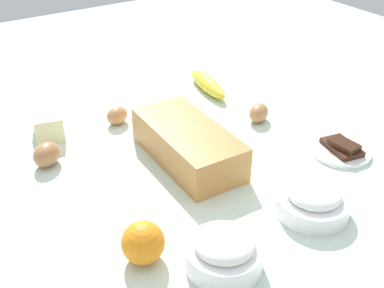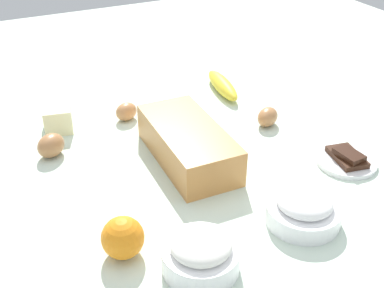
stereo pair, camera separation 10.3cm
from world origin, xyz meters
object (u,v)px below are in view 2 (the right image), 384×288
orange_fruit (123,238)px  egg_beside_bowl (51,145)px  flour_bowl (201,253)px  sugar_bowl (304,209)px  butter_block (58,117)px  loaf_pan (188,143)px  egg_loose (268,117)px  banana (222,85)px  egg_near_butter (126,112)px  chocolate_plate (347,159)px

orange_fruit → egg_beside_bowl: 0.36m
flour_bowl → sugar_bowl: bearing=95.9°
flour_bowl → butter_block: bearing=-169.6°
loaf_pan → orange_fruit: 0.31m
egg_loose → orange_fruit: bearing=-60.0°
egg_beside_bowl → butter_block: bearing=160.3°
banana → egg_near_butter: (0.04, -0.29, 0.00)m
loaf_pan → egg_loose: loaf_pan is taller
butter_block → chocolate_plate: bearing=50.7°
sugar_bowl → egg_loose: bearing=156.9°
egg_near_butter → egg_loose: egg_loose is taller
orange_fruit → chocolate_plate: bearing=95.4°
flour_bowl → egg_loose: (-0.35, 0.36, -0.01)m
banana → orange_fruit: orange_fruit is taller
orange_fruit → egg_near_butter: size_ratio=1.26×
banana → butter_block: size_ratio=2.11×
egg_near_butter → butter_block: bearing=-101.6°
loaf_pan → orange_fruit: bearing=-44.5°
egg_beside_bowl → flour_bowl: bearing=18.1°
butter_block → egg_loose: (0.21, 0.46, -0.01)m
loaf_pan → sugar_bowl: (0.28, 0.10, -0.01)m
sugar_bowl → banana: sugar_bowl is taller
banana → chocolate_plate: 0.43m
orange_fruit → chocolate_plate: size_ratio=0.56×
sugar_bowl → egg_loose: size_ratio=2.16×
sugar_bowl → banana: (-0.54, 0.13, -0.01)m
butter_block → egg_beside_bowl: bearing=-19.7°
banana → egg_near_butter: bearing=-83.2°
chocolate_plate → egg_beside_bowl: bearing=-118.8°
egg_near_butter → egg_loose: size_ratio=0.91×
butter_block → chocolate_plate: 0.67m
butter_block → orange_fruit: bearing=0.1°
flour_bowl → egg_loose: flour_bowl is taller
egg_beside_bowl → banana: bearing=103.6°
butter_block → chocolate_plate: size_ratio=0.69×
sugar_bowl → egg_beside_bowl: bearing=-139.1°
egg_near_butter → egg_beside_bowl: 0.22m
orange_fruit → egg_near_butter: (-0.44, 0.16, -0.01)m
banana → orange_fruit: (0.48, -0.45, 0.02)m
banana → egg_loose: bearing=2.2°
flour_bowl → orange_fruit: 0.13m
sugar_bowl → egg_near_butter: size_ratio=2.38×
flour_bowl → egg_beside_bowl: (-0.44, -0.14, -0.01)m
butter_block → egg_near_butter: bearing=78.4°
flour_bowl → orange_fruit: bearing=-129.8°
loaf_pan → egg_beside_bowl: (-0.14, -0.26, -0.02)m
egg_near_butter → loaf_pan: bearing=14.7°
orange_fruit → egg_loose: (-0.27, 0.46, -0.01)m
orange_fruit → egg_near_butter: orange_fruit is taller
egg_near_butter → egg_beside_bowl: bearing=-67.4°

